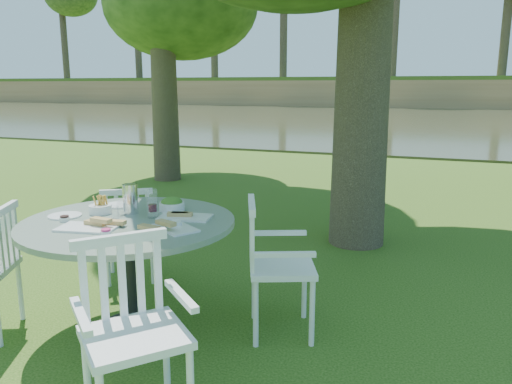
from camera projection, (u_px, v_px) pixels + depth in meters
ground at (248, 287)px, 4.57m from camera, size 140.00×140.00×0.00m
table at (130, 240)px, 3.59m from camera, size 1.52×1.52×0.86m
chair_ne at (268, 257)px, 3.62m from camera, size 0.63×0.65×1.00m
chair_nw at (129, 227)px, 4.59m from camera, size 0.61×0.60×0.90m
chair_se at (129, 316)px, 2.66m from camera, size 0.70×0.70×1.02m
tableware at (135, 210)px, 3.66m from camera, size 1.24×0.90×0.22m
river at (414, 121)px, 25.59m from camera, size 100.00×28.00×0.12m
far_bank at (438, 17)px, 40.53m from camera, size 100.00×18.00×15.20m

